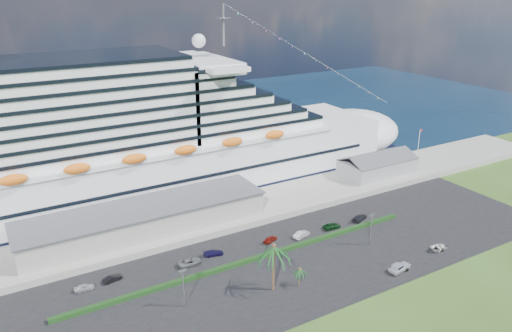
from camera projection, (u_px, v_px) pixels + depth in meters
ground at (324, 286)px, 104.52m from camera, size 420.00×420.00×0.00m
asphalt_lot at (294, 262)px, 113.40m from camera, size 140.00×38.00×0.12m
wharf at (234, 211)px, 136.57m from camera, size 240.00×20.00×1.80m
water at (134, 133)px, 209.71m from camera, size 420.00×160.00×0.02m
cruise_ship at (126, 145)px, 140.30m from camera, size 191.00×38.00×54.00m
terminal_building at (145, 218)px, 123.33m from camera, size 61.00×15.00×6.30m
port_shed at (377, 165)px, 159.91m from camera, size 24.00×12.31×7.37m
flagpole at (418, 145)px, 167.09m from camera, size 1.08×0.16×12.00m
hedge at (253, 259)px, 113.49m from camera, size 88.00×1.10×0.90m
lamp_post_left at (183, 284)px, 95.90m from camera, size 1.60×0.35×8.27m
lamp_post_right at (371, 226)px, 118.57m from camera, size 1.60×0.35×8.27m
palm_tall at (274, 251)px, 99.82m from camera, size 8.82×8.82×11.13m
palm_short at (300, 271)px, 103.13m from camera, size 3.53×3.53×4.56m
parked_car_0 at (84, 287)px, 102.61m from camera, size 4.13×1.92×1.37m
parked_car_1 at (112, 278)px, 105.73m from camera, size 4.22×2.09×1.33m
parked_car_2 at (190, 262)px, 111.69m from camera, size 5.43×2.51×1.51m
parked_car_3 at (213, 253)px, 115.69m from camera, size 4.88×2.77×1.33m
parked_car_4 at (270, 239)px, 121.76m from camera, size 4.47×3.11×1.41m
parked_car_5 at (302, 234)px, 123.90m from camera, size 5.06×2.85×1.58m
parked_car_6 at (332, 226)px, 128.27m from camera, size 4.99×2.45×1.37m
parked_car_7 at (360, 217)px, 132.71m from camera, size 5.84×4.09×1.57m
pickup_truck at (399, 268)px, 109.14m from camera, size 5.38×2.59×1.82m
boat_trailer at (439, 247)px, 117.62m from camera, size 5.35×3.66×1.51m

